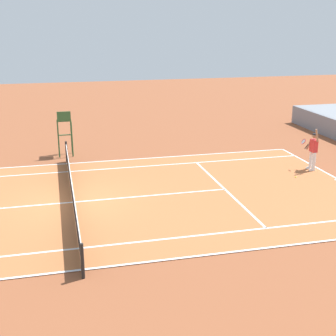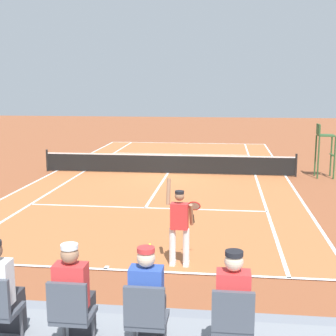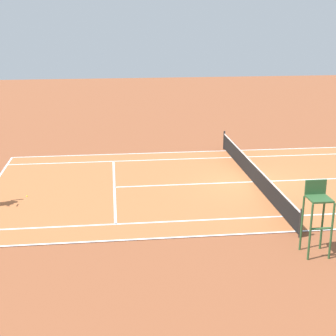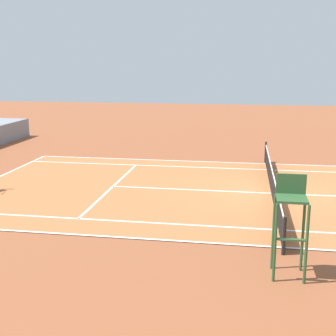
{
  "view_description": "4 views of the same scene",
  "coord_description": "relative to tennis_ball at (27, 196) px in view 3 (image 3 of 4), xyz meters",
  "views": [
    {
      "loc": [
        17.86,
        -0.47,
        6.87
      ],
      "look_at": [
        -0.5,
        4.02,
        1.0
      ],
      "focal_mm": 50.38,
      "sensor_mm": 36.0,
      "label": 1
    },
    {
      "loc": [
        -2.64,
        21.83,
        4.18
      ],
      "look_at": [
        -0.5,
        4.02,
        1.0
      ],
      "focal_mm": 50.34,
      "sensor_mm": 36.0,
      "label": 2
    },
    {
      "loc": [
        -20.94,
        6.4,
        7.46
      ],
      "look_at": [
        -0.5,
        4.02,
        1.0
      ],
      "focal_mm": 52.35,
      "sensor_mm": 36.0,
      "label": 3
    },
    {
      "loc": [
        -17.75,
        1.16,
        5.0
      ],
      "look_at": [
        -0.5,
        4.02,
        1.0
      ],
      "focal_mm": 49.21,
      "sensor_mm": 36.0,
      "label": 4
    }
  ],
  "objects": [
    {
      "name": "ground_plane",
      "position": [
        0.75,
        -10.14,
        -0.03
      ],
      "size": [
        80.0,
        80.0,
        0.0
      ],
      "primitive_type": "plane",
      "color": "brown"
    },
    {
      "name": "court",
      "position": [
        0.75,
        -10.14,
        -0.02
      ],
      "size": [
        11.08,
        23.88,
        0.03
      ],
      "color": "#B76638",
      "rests_on": "ground"
    },
    {
      "name": "net",
      "position": [
        0.75,
        -10.14,
        0.49
      ],
      "size": [
        11.98,
        0.1,
        1.07
      ],
      "color": "black",
      "rests_on": "ground"
    },
    {
      "name": "tennis_ball",
      "position": [
        0.0,
        0.0,
        0.0
      ],
      "size": [
        0.07,
        0.07,
        0.07
      ],
      "primitive_type": "sphere",
      "color": "#D1E533",
      "rests_on": "ground"
    },
    {
      "name": "umpire_chair",
      "position": [
        -6.38,
        -10.14,
        1.52
      ],
      "size": [
        0.77,
        0.77,
        2.44
      ],
      "color": "#2D562D",
      "rests_on": "ground"
    }
  ]
}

